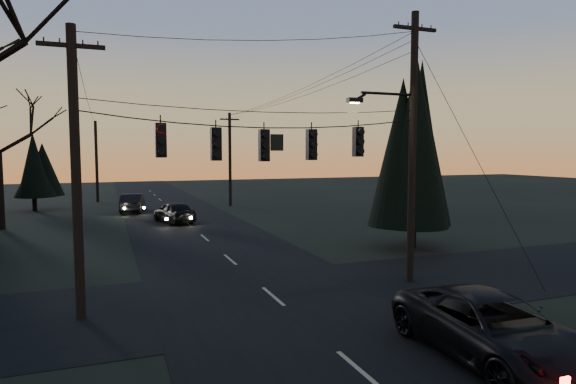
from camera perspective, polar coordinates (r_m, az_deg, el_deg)
name	(u,v)px	position (r m, az deg, el deg)	size (l,w,h in m)	color
main_road	(212,244)	(26.11, -9.00, -6.12)	(8.00, 120.00, 0.02)	black
cross_road	(273,296)	(16.72, -1.79, -12.27)	(60.00, 7.00, 0.02)	black
utility_pole_right	(410,281)	(19.16, 14.22, -10.23)	(5.00, 0.30, 10.00)	black
utility_pole_left	(81,318)	(15.91, -23.30, -13.58)	(1.80, 0.30, 8.50)	black
utility_pole_far_r	(230,206)	(44.70, -6.84, -1.61)	(1.80, 0.30, 8.50)	black
utility_pole_far_l	(98,202)	(51.36, -21.61, -1.09)	(0.30, 0.30, 8.00)	black
span_signal_assembly	(266,143)	(15.92, -2.66, 5.82)	(11.50, 0.44, 1.64)	black
evergreen_right	(414,150)	(25.35, 14.76, 4.80)	(4.37, 4.37, 8.81)	black
evergreen_dist	(33,169)	(45.33, -27.96, 2.39)	(3.56, 3.56, 5.82)	black
suv_near	(493,329)	(12.68, 23.12, -14.67)	(2.52, 5.48, 1.52)	black
sedan_oncoming_a	(174,212)	(34.42, -13.32, -2.33)	(1.78, 4.43, 1.51)	black
sedan_oncoming_b	(133,203)	(41.40, -17.94, -1.25)	(1.61, 4.62, 1.52)	black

